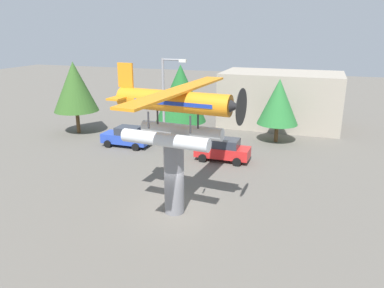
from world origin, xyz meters
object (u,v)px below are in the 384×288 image
car_near_blue (127,136)px  floatplane_monument (175,111)px  streetlight_primary (166,106)px  tree_west (75,87)px  tree_center_back (279,102)px  car_mid_red (223,150)px  tree_east (181,93)px  display_pedestal (174,177)px  storefront_building (281,99)px

car_near_blue → floatplane_monument: bearing=130.7°
streetlight_primary → tree_west: bearing=154.2°
floatplane_monument → tree_center_back: floatplane_monument is taller
floatplane_monument → car_mid_red: size_ratio=2.49×
tree_east → streetlight_primary: bearing=-77.5°
car_near_blue → tree_west: size_ratio=0.61×
floatplane_monument → tree_east: floatplane_monument is taller
display_pedestal → streetlight_primary: size_ratio=0.52×
car_near_blue → streetlight_primary: streetlight_primary is taller
car_mid_red → streetlight_primary: 5.82m
storefront_building → tree_east: tree_east is taller
storefront_building → tree_west: size_ratio=1.74×
display_pedestal → tree_east: bearing=109.3°
display_pedestal → tree_west: bearing=140.8°
floatplane_monument → car_near_blue: floatplane_monument is taller
floatplane_monument → storefront_building: 22.44m
car_near_blue → display_pedestal: bearing=130.3°
tree_east → car_near_blue: bearing=-136.6°
tree_west → tree_center_back: bearing=9.9°
streetlight_primary → floatplane_monument: bearing=-63.1°
tree_center_back → car_mid_red: bearing=-117.1°
floatplane_monument → tree_west: bearing=145.3°
floatplane_monument → car_mid_red: (0.30, 9.19, -4.95)m
car_near_blue → streetlight_primary: (5.26, -3.42, 3.73)m
tree_west → tree_east: bearing=6.5°
car_mid_red → storefront_building: bearing=-102.4°
car_near_blue → tree_west: (-6.66, 2.33, 3.69)m
car_near_blue → tree_east: (3.73, 3.52, 3.44)m
floatplane_monument → storefront_building: bearing=86.2°
tree_east → tree_center_back: (8.45, 2.09, -0.62)m
car_mid_red → tree_center_back: (3.29, 6.42, 2.82)m
tree_west → tree_center_back: (18.84, 3.28, -0.87)m
floatplane_monument → tree_west: size_ratio=1.51×
car_mid_red → tree_east: bearing=-40.0°
floatplane_monument → storefront_building: (3.12, 22.01, -3.05)m
car_near_blue → storefront_building: size_ratio=0.35×
storefront_building → tree_center_back: bearing=-85.8°
display_pedestal → tree_west: 19.66m
floatplane_monument → car_near_blue: size_ratio=2.49×
tree_center_back → floatplane_monument: bearing=-102.9°
floatplane_monument → tree_west: (-15.25, 12.33, -1.27)m
floatplane_monument → streetlight_primary: 7.47m
display_pedestal → car_near_blue: size_ratio=0.99×
floatplane_monument → tree_center_back: 16.15m
streetlight_primary → storefront_building: streetlight_primary is taller
car_mid_red → tree_west: (-15.55, 3.14, 3.69)m
streetlight_primary → car_near_blue: bearing=147.0°
floatplane_monument → tree_center_back: (3.59, 15.60, -2.14)m
floatplane_monument → tree_east: bearing=114.1°
display_pedestal → car_near_blue: bearing=130.3°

